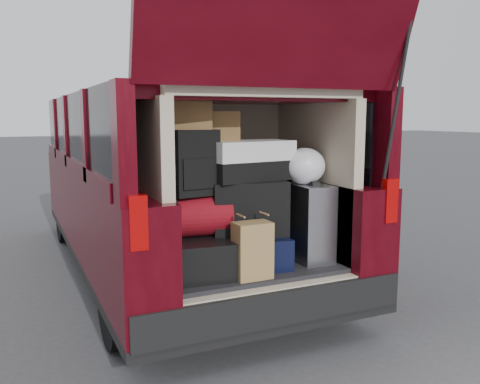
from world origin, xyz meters
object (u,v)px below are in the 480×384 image
object	(u,v)px
navy_hardshell	(255,249)
silver_roller	(310,223)
black_soft_case	(246,208)
twotone_duffel	(248,160)
black_hardshell	(193,254)
kraft_bag	(252,250)
backpack	(194,163)
red_duffel	(197,215)

from	to	relation	value
navy_hardshell	silver_roller	size ratio (longest dim) A/B	0.90
black_soft_case	twotone_duffel	distance (m)	0.33
black_hardshell	silver_roller	bearing A→B (deg)	0.91
kraft_bag	silver_roller	bearing A→B (deg)	19.64
black_soft_case	black_hardshell	bearing A→B (deg)	-170.82
navy_hardshell	kraft_bag	xyz separation A→B (m)	(-0.15, -0.27, 0.08)
kraft_bag	backpack	bearing A→B (deg)	135.63
black_hardshell	silver_roller	distance (m)	0.88
twotone_duffel	black_hardshell	bearing A→B (deg)	177.60
black_hardshell	navy_hardshell	world-z (taller)	black_hardshell
black_hardshell	red_duffel	size ratio (longest dim) A/B	1.43
black_hardshell	kraft_bag	size ratio (longest dim) A/B	1.66
red_duffel	twotone_duffel	xyz separation A→B (m)	(0.39, 0.04, 0.35)
kraft_bag	navy_hardshell	bearing A→B (deg)	60.38
red_duffel	silver_roller	bearing A→B (deg)	1.33
kraft_bag	twotone_duffel	size ratio (longest dim) A/B	0.61
kraft_bag	black_soft_case	size ratio (longest dim) A/B	0.70
silver_roller	black_soft_case	bearing A→B (deg)	172.95
backpack	twotone_duffel	size ratio (longest dim) A/B	0.71
silver_roller	twotone_duffel	bearing A→B (deg)	167.25
black_hardshell	kraft_bag	bearing A→B (deg)	-36.76
black_hardshell	red_duffel	xyz separation A→B (m)	(0.04, 0.01, 0.26)
navy_hardshell	kraft_bag	distance (m)	0.32
backpack	black_soft_case	bearing A→B (deg)	-5.41
kraft_bag	red_duffel	size ratio (longest dim) A/B	0.86
navy_hardshell	kraft_bag	size ratio (longest dim) A/B	1.35
black_hardshell	backpack	bearing A→B (deg)	-0.99
black_hardshell	kraft_bag	world-z (taller)	kraft_bag
backpack	twotone_duffel	xyz separation A→B (m)	(0.42, 0.05, -0.00)
navy_hardshell	silver_roller	xyz separation A→B (m)	(0.41, -0.07, 0.17)
navy_hardshell	backpack	distance (m)	0.77
kraft_bag	twotone_duffel	distance (m)	0.65
navy_hardshell	black_soft_case	bearing A→B (deg)	175.14
backpack	kraft_bag	bearing A→B (deg)	-50.71
black_soft_case	backpack	distance (m)	0.51
silver_roller	red_duffel	bearing A→B (deg)	176.95
kraft_bag	black_soft_case	world-z (taller)	black_soft_case
black_soft_case	red_duffel	bearing A→B (deg)	-172.68
navy_hardshell	black_soft_case	distance (m)	0.30
red_duffel	backpack	size ratio (longest dim) A/B	1.00
silver_roller	kraft_bag	distance (m)	0.60
navy_hardshell	black_soft_case	xyz separation A→B (m)	(-0.06, 0.01, 0.30)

